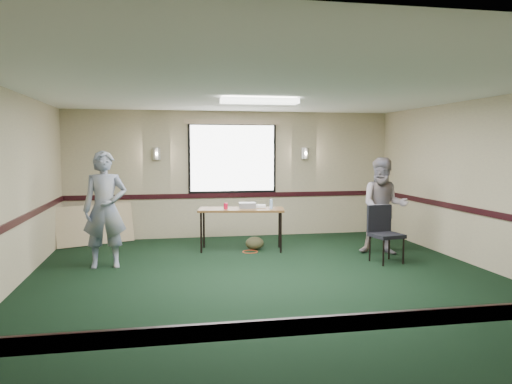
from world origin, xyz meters
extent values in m
plane|color=black|center=(0.00, 0.00, 0.00)|extent=(8.00, 8.00, 0.00)
plane|color=beige|center=(0.00, 4.00, 1.35)|extent=(7.00, 0.00, 7.00)
plane|color=beige|center=(0.00, -4.00, 1.35)|extent=(7.00, 0.00, 7.00)
plane|color=beige|center=(3.50, 0.00, 1.35)|extent=(0.00, 8.00, 8.00)
plane|color=white|center=(0.00, 0.00, 2.70)|extent=(8.00, 8.00, 0.00)
cube|color=black|center=(0.00, 3.98, 0.90)|extent=(7.00, 0.03, 0.10)
cube|color=black|center=(0.00, -3.98, 0.90)|extent=(7.00, 0.03, 0.10)
cube|color=black|center=(-3.48, 0.00, 0.90)|extent=(0.03, 8.00, 0.10)
cube|color=black|center=(3.48, 0.00, 0.90)|extent=(0.03, 8.00, 0.10)
cube|color=black|center=(0.00, 3.98, 1.70)|extent=(1.90, 0.01, 1.50)
cube|color=white|center=(0.00, 3.97, 1.70)|extent=(1.80, 0.02, 1.40)
cube|color=#CFB192|center=(0.00, 3.97, 2.47)|extent=(2.05, 0.08, 0.10)
cylinder|color=silver|center=(-1.60, 3.94, 1.80)|extent=(0.16, 0.16, 0.25)
cylinder|color=silver|center=(1.60, 3.94, 1.80)|extent=(0.16, 0.16, 0.25)
cube|color=white|center=(0.00, 1.00, 2.64)|extent=(1.20, 0.32, 0.08)
cube|color=brown|center=(-0.05, 2.48, 0.77)|extent=(1.67, 0.91, 0.04)
cylinder|color=black|center=(-0.82, 2.37, 0.37)|extent=(0.04, 0.04, 0.75)
cylinder|color=black|center=(0.61, 2.10, 0.37)|extent=(0.04, 0.04, 0.75)
cylinder|color=black|center=(-0.72, 2.86, 0.37)|extent=(0.04, 0.04, 0.75)
cylinder|color=black|center=(0.71, 2.60, 0.37)|extent=(0.04, 0.04, 0.75)
cube|color=gray|center=(0.07, 2.52, 0.84)|extent=(0.34, 0.29, 0.10)
cube|color=white|center=(0.32, 2.57, 0.82)|extent=(0.22, 0.19, 0.05)
cylinder|color=red|center=(-0.35, 2.45, 0.85)|extent=(0.07, 0.07, 0.11)
cylinder|color=#99C1FA|center=(0.48, 2.29, 0.88)|extent=(0.06, 0.06, 0.18)
ellipsoid|color=#494729|center=(0.20, 2.49, 0.12)|extent=(0.42, 0.38, 0.25)
torus|color=#C33C18|center=(0.08, 2.28, 0.01)|extent=(0.36, 0.36, 0.01)
cube|color=tan|center=(-2.82, 3.60, 0.39)|extent=(1.49, 0.85, 0.79)
cube|color=black|center=(2.17, 1.02, 0.46)|extent=(0.54, 0.54, 0.06)
cube|color=black|center=(2.13, 1.24, 0.72)|extent=(0.46, 0.13, 0.46)
cylinder|color=black|center=(2.01, 0.79, 0.22)|extent=(0.03, 0.03, 0.43)
cylinder|color=black|center=(2.39, 0.86, 0.22)|extent=(0.03, 0.03, 0.43)
cylinder|color=black|center=(1.94, 1.17, 0.22)|extent=(0.03, 0.03, 0.43)
cylinder|color=black|center=(2.33, 1.24, 0.22)|extent=(0.03, 0.03, 0.43)
imported|color=#465B9A|center=(-2.41, 1.58, 0.94)|extent=(0.69, 0.47, 1.87)
imported|color=#6F7DAD|center=(2.41, 1.67, 0.87)|extent=(1.04, 0.94, 1.75)
camera|label=1|loc=(-1.52, -6.65, 1.91)|focal=35.00mm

